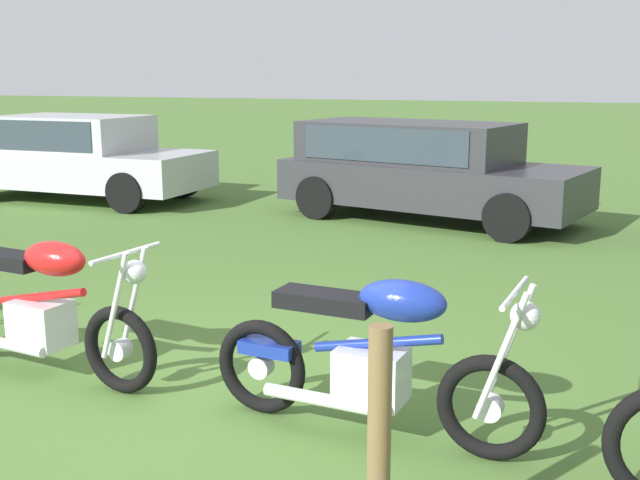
{
  "coord_description": "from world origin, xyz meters",
  "views": [
    {
      "loc": [
        2.58,
        -4.17,
        2.11
      ],
      "look_at": [
        0.53,
        1.1,
        0.9
      ],
      "focal_mm": 43.37,
      "sensor_mm": 36.0,
      "label": 1
    }
  ],
  "objects_px": {
    "motorcycle_red": "(40,308)",
    "car_charcoal": "(420,163)",
    "motorcycle_blue": "(373,358)",
    "fence_post_wooden": "(379,455)",
    "car_silver": "(77,153)"
  },
  "relations": [
    {
      "from": "motorcycle_blue",
      "to": "fence_post_wooden",
      "type": "distance_m",
      "value": 1.33
    },
    {
      "from": "motorcycle_blue",
      "to": "fence_post_wooden",
      "type": "height_order",
      "value": "fence_post_wooden"
    },
    {
      "from": "motorcycle_red",
      "to": "motorcycle_blue",
      "type": "distance_m",
      "value": 2.49
    },
    {
      "from": "car_silver",
      "to": "fence_post_wooden",
      "type": "distance_m",
      "value": 11.15
    },
    {
      "from": "fence_post_wooden",
      "to": "car_charcoal",
      "type": "bearing_deg",
      "value": 102.87
    },
    {
      "from": "motorcycle_red",
      "to": "motorcycle_blue",
      "type": "height_order",
      "value": "same"
    },
    {
      "from": "motorcycle_red",
      "to": "motorcycle_blue",
      "type": "bearing_deg",
      "value": 4.86
    },
    {
      "from": "car_charcoal",
      "to": "fence_post_wooden",
      "type": "distance_m",
      "value": 8.5
    },
    {
      "from": "motorcycle_blue",
      "to": "car_charcoal",
      "type": "xyz_separation_m",
      "value": [
        -1.47,
        7.02,
        0.35
      ]
    },
    {
      "from": "motorcycle_red",
      "to": "car_charcoal",
      "type": "xyz_separation_m",
      "value": [
        1.02,
        6.94,
        0.34
      ]
    },
    {
      "from": "car_silver",
      "to": "car_charcoal",
      "type": "distance_m",
      "value": 5.92
    },
    {
      "from": "car_silver",
      "to": "car_charcoal",
      "type": "height_order",
      "value": "same"
    },
    {
      "from": "motorcycle_blue",
      "to": "motorcycle_red",
      "type": "bearing_deg",
      "value": -177.87
    },
    {
      "from": "car_silver",
      "to": "motorcycle_blue",
      "type": "bearing_deg",
      "value": -42.44
    },
    {
      "from": "car_silver",
      "to": "fence_post_wooden",
      "type": "relative_size",
      "value": 3.87
    }
  ]
}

